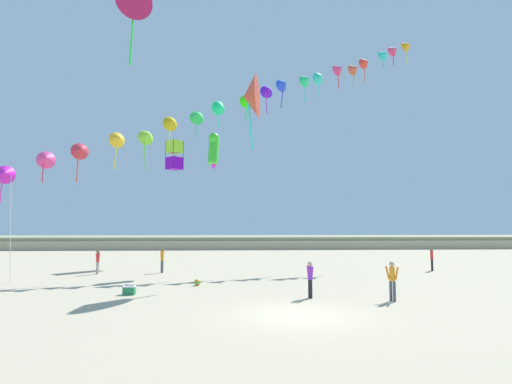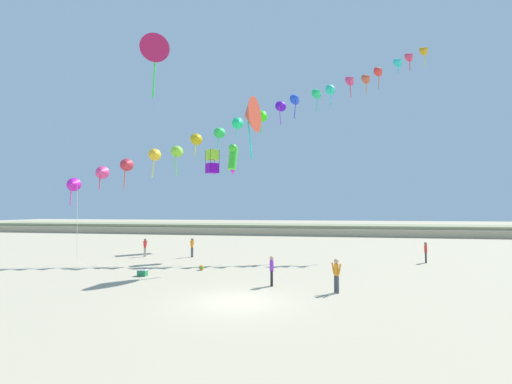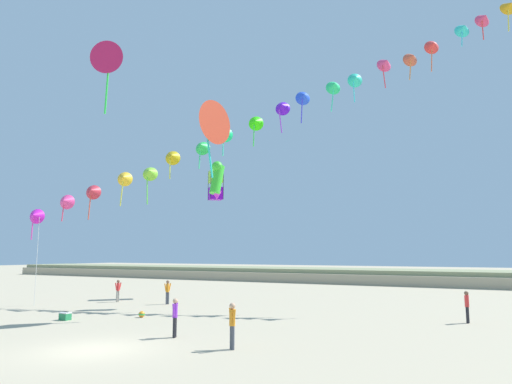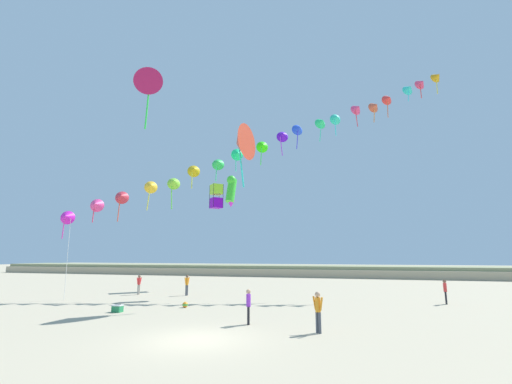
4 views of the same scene
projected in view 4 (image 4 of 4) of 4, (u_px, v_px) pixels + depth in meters
The scene contains 14 objects.
ground_plane at pixel (196, 340), 13.63m from camera, with size 240.00×240.00×0.00m, color tan.
dune_ridge at pixel (316, 271), 56.10m from camera, with size 120.00×10.34×1.68m.
person_near_left at pixel (318, 309), 14.97m from camera, with size 0.53×0.45×1.74m.
person_near_right at pixel (445, 290), 23.74m from camera, with size 0.23×0.58×1.66m.
person_mid_center at pixel (139, 283), 29.49m from camera, with size 0.22×0.58×1.64m.
person_far_left at pixel (248, 304), 16.82m from camera, with size 0.26×0.58×1.67m.
person_far_right at pixel (187, 284), 28.84m from camera, with size 0.23×0.59×1.70m.
kite_banner_string at pixel (281, 138), 32.10m from camera, with size 32.88×17.14×22.88m.
large_kite_low_lead at pixel (149, 83), 26.68m from camera, with size 2.37×1.82×4.94m.
large_kite_mid_trail at pixel (242, 143), 25.40m from camera, with size 1.50×2.89×4.76m.
large_kite_high_solo at pixel (231, 190), 30.27m from camera, with size 0.95×1.37×2.85m.
large_kite_outer_drift at pixel (216, 196), 36.74m from camera, with size 1.61×1.61×2.57m.
beach_cooler at pixel (117, 308), 20.32m from camera, with size 0.58×0.41×0.46m.
beach_ball at pixel (185, 305), 22.10m from camera, with size 0.36×0.36×0.36m.
Camera 4 is at (6.28, -13.27, 3.32)m, focal length 24.00 mm.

